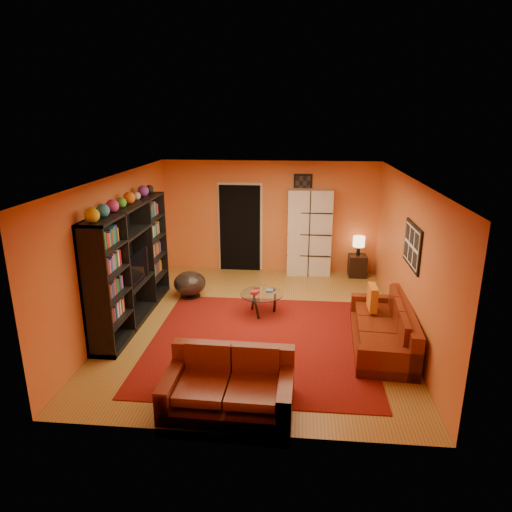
# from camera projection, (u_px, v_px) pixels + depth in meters

# --- Properties ---
(floor) EXTENTS (6.00, 6.00, 0.00)m
(floor) POSITION_uv_depth(u_px,v_px,m) (258.00, 323.00, 8.20)
(floor) COLOR olive
(floor) RESTS_ON ground
(ceiling) EXTENTS (6.00, 6.00, 0.00)m
(ceiling) POSITION_uv_depth(u_px,v_px,m) (258.00, 178.00, 7.43)
(ceiling) COLOR white
(ceiling) RESTS_ON wall_back
(wall_back) EXTENTS (6.00, 0.00, 6.00)m
(wall_back) POSITION_uv_depth(u_px,v_px,m) (270.00, 217.00, 10.67)
(wall_back) COLOR orange
(wall_back) RESTS_ON floor
(wall_front) EXTENTS (6.00, 0.00, 6.00)m
(wall_front) POSITION_uv_depth(u_px,v_px,m) (234.00, 334.00, 4.96)
(wall_front) COLOR orange
(wall_front) RESTS_ON floor
(wall_left) EXTENTS (0.00, 6.00, 6.00)m
(wall_left) POSITION_uv_depth(u_px,v_px,m) (117.00, 250.00, 8.04)
(wall_left) COLOR orange
(wall_left) RESTS_ON floor
(wall_right) EXTENTS (0.00, 6.00, 6.00)m
(wall_right) POSITION_uv_depth(u_px,v_px,m) (408.00, 258.00, 7.59)
(wall_right) COLOR orange
(wall_right) RESTS_ON floor
(rug) EXTENTS (3.60, 3.60, 0.01)m
(rug) POSITION_uv_depth(u_px,v_px,m) (260.00, 341.00, 7.52)
(rug) COLOR #5A0D0A
(rug) RESTS_ON floor
(doorway) EXTENTS (0.95, 0.10, 2.04)m
(doorway) POSITION_uv_depth(u_px,v_px,m) (240.00, 228.00, 10.78)
(doorway) COLOR black
(doorway) RESTS_ON floor
(wall_art_right) EXTENTS (0.03, 1.00, 0.70)m
(wall_art_right) POSITION_uv_depth(u_px,v_px,m) (412.00, 246.00, 7.22)
(wall_art_right) COLOR black
(wall_art_right) RESTS_ON wall_right
(wall_art_back) EXTENTS (0.42, 0.03, 0.52)m
(wall_art_back) POSITION_uv_depth(u_px,v_px,m) (303.00, 185.00, 10.36)
(wall_art_back) COLOR black
(wall_art_back) RESTS_ON wall_back
(entertainment_unit) EXTENTS (0.45, 3.00, 2.10)m
(entertainment_unit) POSITION_uv_depth(u_px,v_px,m) (131.00, 264.00, 8.09)
(entertainment_unit) COLOR black
(entertainment_unit) RESTS_ON floor
(tv) EXTENTS (0.97, 0.13, 0.56)m
(tv) POSITION_uv_depth(u_px,v_px,m) (133.00, 268.00, 8.05)
(tv) COLOR black
(tv) RESTS_ON entertainment_unit
(sofa) EXTENTS (1.02, 2.22, 0.85)m
(sofa) POSITION_uv_depth(u_px,v_px,m) (387.00, 329.00, 7.32)
(sofa) COLOR #54170B
(sofa) RESTS_ON rug
(loveseat) EXTENTS (1.65, 1.02, 0.85)m
(loveseat) POSITION_uv_depth(u_px,v_px,m) (229.00, 384.00, 5.83)
(loveseat) COLOR #54170B
(loveseat) RESTS_ON rug
(throw_pillow) EXTENTS (0.12, 0.42, 0.42)m
(throw_pillow) POSITION_uv_depth(u_px,v_px,m) (372.00, 298.00, 7.69)
(throw_pillow) COLOR orange
(throw_pillow) RESTS_ON sofa
(coffee_table) EXTENTS (0.80, 0.80, 0.40)m
(coffee_table) POSITION_uv_depth(u_px,v_px,m) (262.00, 296.00, 8.48)
(coffee_table) COLOR silver
(coffee_table) RESTS_ON floor
(storage_cabinet) EXTENTS (1.02, 0.49, 1.99)m
(storage_cabinet) POSITION_uv_depth(u_px,v_px,m) (309.00, 232.00, 10.48)
(storage_cabinet) COLOR silver
(storage_cabinet) RESTS_ON floor
(bowl_chair) EXTENTS (0.65, 0.65, 0.53)m
(bowl_chair) POSITION_uv_depth(u_px,v_px,m) (190.00, 284.00, 9.31)
(bowl_chair) COLOR black
(bowl_chair) RESTS_ON floor
(side_table) EXTENTS (0.41, 0.41, 0.50)m
(side_table) POSITION_uv_depth(u_px,v_px,m) (357.00, 266.00, 10.53)
(side_table) COLOR black
(side_table) RESTS_ON floor
(table_lamp) EXTENTS (0.27, 0.27, 0.45)m
(table_lamp) POSITION_uv_depth(u_px,v_px,m) (359.00, 242.00, 10.37)
(table_lamp) COLOR black
(table_lamp) RESTS_ON side_table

